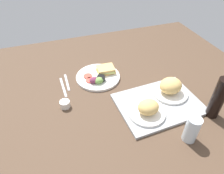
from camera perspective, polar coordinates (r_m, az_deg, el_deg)
ground_plane at (r=126.77cm, az=0.42°, el=-0.88°), size 190.00×150.00×3.00cm
serving_tray at (r=117.75cm, az=12.79°, el=-4.54°), size 46.65×35.28×1.60cm
bread_plate_near at (r=121.93cm, az=15.94°, el=-0.20°), size 20.55×20.55×10.24cm
bread_plate_far at (r=107.67cm, az=9.88°, el=-6.13°), size 19.63×19.63×8.94cm
plate_with_salad at (r=132.98cm, az=-3.60°, el=3.08°), size 28.34×28.34×5.40cm
drinking_glass at (r=101.83cm, az=21.31°, el=-10.92°), size 6.42×6.42×13.93cm
soda_bottle at (r=114.74cm, az=27.44°, el=-2.84°), size 6.40×6.40×23.65cm
espresso_cup at (r=115.83cm, az=-12.96°, el=-4.66°), size 5.60×5.60×4.00cm
fork at (r=133.26cm, az=-12.43°, el=1.36°), size 1.60×17.02×0.50cm
knife at (r=130.03cm, az=-13.44°, el=0.04°), size 2.06×19.04×0.50cm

